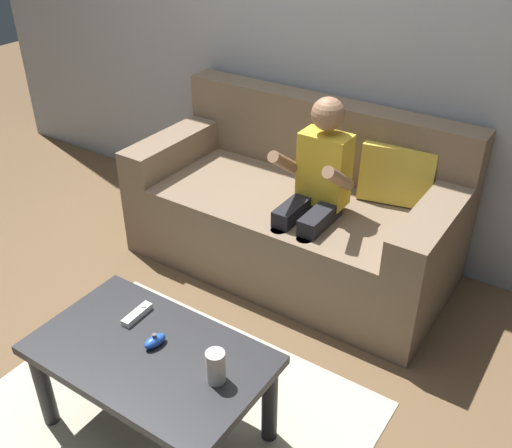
# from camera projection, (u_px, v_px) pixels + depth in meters

# --- Properties ---
(ground_plane) EXTENTS (10.23, 10.23, 0.00)m
(ground_plane) POSITION_uv_depth(u_px,v_px,m) (157.00, 364.00, 2.58)
(ground_plane) COLOR brown
(wall_back) EXTENTS (5.11, 0.05, 2.50)m
(wall_back) POSITION_uv_depth(u_px,v_px,m) (327.00, 11.00, 2.93)
(wall_back) COLOR #999EA8
(wall_back) RESTS_ON ground
(couch) EXTENTS (1.67, 0.80, 0.84)m
(couch) POSITION_uv_depth(u_px,v_px,m) (297.00, 212.00, 3.11)
(couch) COLOR #75604C
(couch) RESTS_ON ground
(person_seated_on_couch) EXTENTS (0.33, 0.41, 1.00)m
(person_seated_on_couch) POSITION_uv_depth(u_px,v_px,m) (314.00, 190.00, 2.75)
(person_seated_on_couch) COLOR black
(person_seated_on_couch) RESTS_ON ground
(coffee_table) EXTENTS (0.86, 0.51, 0.41)m
(coffee_table) POSITION_uv_depth(u_px,v_px,m) (151.00, 366.00, 2.11)
(coffee_table) COLOR #232326
(coffee_table) RESTS_ON ground
(area_rug) EXTENTS (1.47, 1.27, 0.01)m
(area_rug) POSITION_uv_depth(u_px,v_px,m) (159.00, 427.00, 2.29)
(area_rug) COLOR #BCB299
(area_rug) RESTS_ON ground
(game_remote_white_near_edge) EXTENTS (0.04, 0.14, 0.03)m
(game_remote_white_near_edge) POSITION_uv_depth(u_px,v_px,m) (137.00, 314.00, 2.23)
(game_remote_white_near_edge) COLOR white
(game_remote_white_near_edge) RESTS_ON coffee_table
(nunchuk_blue) EXTENTS (0.06, 0.10, 0.05)m
(nunchuk_blue) POSITION_uv_depth(u_px,v_px,m) (155.00, 341.00, 2.09)
(nunchuk_blue) COLOR blue
(nunchuk_blue) RESTS_ON coffee_table
(soda_can) EXTENTS (0.07, 0.07, 0.12)m
(soda_can) POSITION_uv_depth(u_px,v_px,m) (216.00, 367.00, 1.93)
(soda_can) COLOR silver
(soda_can) RESTS_ON coffee_table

